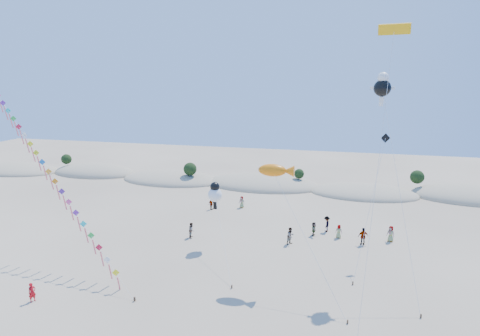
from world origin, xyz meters
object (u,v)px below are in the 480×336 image
object	(u,v)px
kite_train	(37,155)
flyer_foreground	(32,292)
fish_kite	(276,171)
parafoil_kite	(394,36)

from	to	relation	value
kite_train	flyer_foreground	size ratio (longest dim) A/B	16.82
kite_train	fish_kite	xyz separation A→B (m)	(24.03, -0.13, -0.24)
fish_kite	flyer_foreground	size ratio (longest dim) A/B	6.48
kite_train	flyer_foreground	xyz separation A→B (m)	(6.11, -9.14, -9.11)
kite_train	fish_kite	world-z (taller)	kite_train
parafoil_kite	flyer_foreground	distance (m)	33.42
kite_train	parafoil_kite	size ratio (longest dim) A/B	1.26
kite_train	flyer_foreground	world-z (taller)	kite_train
kite_train	parafoil_kite	distance (m)	34.05
fish_kite	flyer_foreground	distance (m)	21.93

